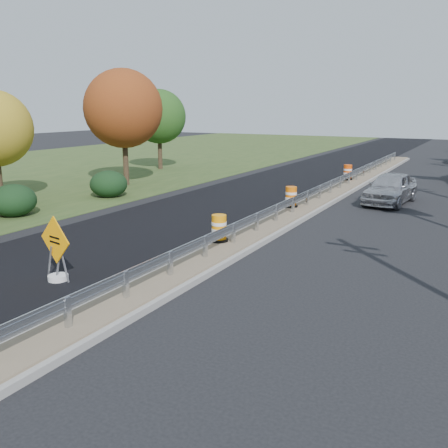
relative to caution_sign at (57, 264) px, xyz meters
The scene contains 14 objects.
ground 6.25m from the caution_sign, 61.19° to the left, with size 140.00×140.00×0.00m, color black.
grass_verge_near 26.08m from the caution_sign, 143.65° to the left, with size 30.00×120.00×0.03m, color #334A20.
milled_overlay 15.53m from the caution_sign, 95.18° to the left, with size 7.20×120.00×0.01m, color black.
median 13.79m from the caution_sign, 77.43° to the left, with size 1.60×55.00×0.23m.
guardrail 14.76m from the caution_sign, 78.28° to the left, with size 0.10×46.15×0.72m.
hedge_mid 10.10m from the caution_sign, 147.31° to the left, with size 2.09×2.09×1.52m, color black.
hedge_north 13.97m from the caution_sign, 124.93° to the left, with size 2.09×2.09×1.52m, color black.
tree_near_red 18.92m from the caution_sign, 122.90° to the left, with size 4.95×4.95×7.35m.
tree_near_back 27.07m from the caution_sign, 119.00° to the left, with size 4.29×4.29×6.37m.
caution_sign is the anchor object (origin of this frame).
barrel_median_near 5.91m from the caution_sign, 65.51° to the left, with size 0.66×0.66×0.97m.
barrel_median_mid 12.86m from the caution_sign, 79.01° to the left, with size 0.68×0.68×0.99m.
barrel_median_far 23.28m from the caution_sign, 83.96° to the left, with size 0.68×0.68×1.00m.
car_silver 18.21m from the caution_sign, 69.72° to the left, with size 1.94×4.82×1.64m, color #B4B4B9.
Camera 1 is at (7.91, -15.39, 5.00)m, focal length 40.00 mm.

